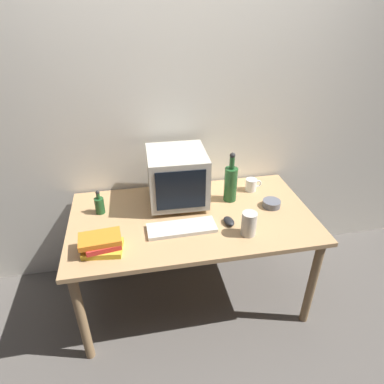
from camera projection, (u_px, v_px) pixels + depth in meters
name	position (u px, v px, depth m)	size (l,w,h in m)	color
ground_plane	(192.00, 294.00, 2.55)	(6.00, 6.00, 0.00)	#56514C
back_wall	(179.00, 114.00, 2.32)	(4.00, 0.08, 2.50)	silver
desk	(192.00, 225.00, 2.22)	(1.57, 0.86, 0.72)	tan
crt_monitor	(177.00, 177.00, 2.23)	(0.39, 0.40, 0.37)	#B2AD9E
keyboard	(182.00, 228.00, 2.04)	(0.42, 0.15, 0.02)	beige
computer_mouse	(229.00, 221.00, 2.09)	(0.06, 0.10, 0.04)	black
bottle_tall	(231.00, 183.00, 2.28)	(0.09, 0.09, 0.36)	#1E4C23
bottle_short	(100.00, 205.00, 2.18)	(0.06, 0.06, 0.17)	#1E4C23
book_stack	(102.00, 244.00, 1.86)	(0.25, 0.19, 0.10)	gold
mug	(251.00, 185.00, 2.44)	(0.12, 0.08, 0.09)	white
cd_spindle	(272.00, 204.00, 2.26)	(0.12, 0.12, 0.04)	#595B66
metal_canister	(249.00, 224.00, 1.98)	(0.09, 0.09, 0.15)	#B7B2A8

